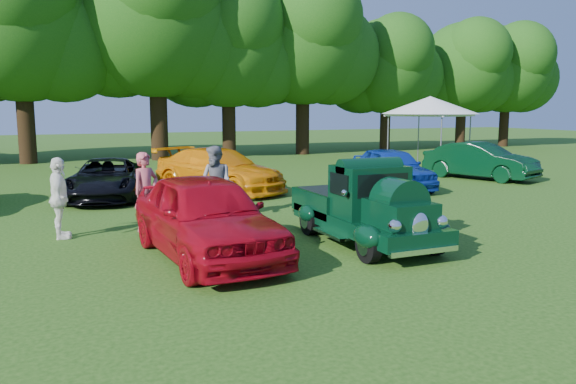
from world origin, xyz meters
name	(u,v)px	position (x,y,z in m)	size (l,w,h in m)	color
ground	(331,255)	(0.00, 0.00, 0.00)	(120.00, 120.00, 0.00)	#1D4410
hero_pickup	(364,209)	(1.18, 0.70, 0.75)	(2.06, 4.44, 1.73)	black
red_convertible	(206,216)	(-2.35, 0.83, 0.84)	(1.98, 4.91, 1.67)	#9D0613
back_car_black	(107,179)	(-3.44, 9.26, 0.66)	(2.18, 4.73, 1.32)	black
back_car_orange	(219,170)	(0.40, 9.32, 0.77)	(2.16, 5.31, 1.54)	orange
back_car_blue	(391,168)	(6.47, 7.60, 0.76)	(1.80, 4.46, 1.52)	#0D2C96
back_car_green	(480,161)	(11.53, 8.60, 0.76)	(1.62, 4.64, 1.53)	black
spectator_pink	(146,192)	(-3.04, 3.80, 0.96)	(0.70, 0.46, 1.92)	#C6515C
spectator_grey	(216,183)	(-1.09, 4.53, 0.99)	(0.96, 0.75, 1.97)	slate
spectator_white	(59,198)	(-4.98, 3.74, 0.93)	(1.09, 0.45, 1.86)	white
canopy_tent	(430,106)	(12.26, 13.06, 3.07)	(6.19, 6.19, 3.53)	white
tree_line	(113,38)	(-1.44, 23.75, 6.85)	(62.39, 10.76, 12.42)	#302010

